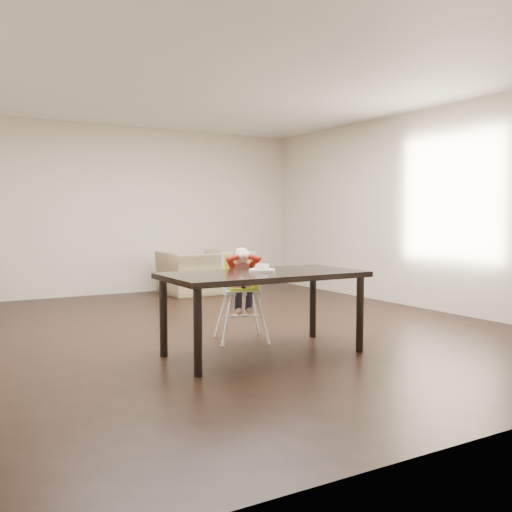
{
  "coord_description": "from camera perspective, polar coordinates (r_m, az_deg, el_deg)",
  "views": [
    {
      "loc": [
        -2.85,
        -5.58,
        1.26
      ],
      "look_at": [
        -0.15,
        -0.93,
        0.88
      ],
      "focal_mm": 40.0,
      "sensor_mm": 36.0,
      "label": 1
    }
  ],
  "objects": [
    {
      "name": "ground",
      "position": [
        6.39,
        -3.07,
        -7.34
      ],
      "size": [
        7.0,
        7.0,
        0.0
      ],
      "primitive_type": "plane",
      "color": "black",
      "rests_on": "ground"
    },
    {
      "name": "room_walls",
      "position": [
        6.29,
        -3.14,
        9.47
      ],
      "size": [
        6.02,
        7.02,
        2.71
      ],
      "color": "beige",
      "rests_on": "ground"
    },
    {
      "name": "dining_table",
      "position": [
        5.16,
        0.76,
        -2.5
      ],
      "size": [
        1.8,
        0.9,
        0.75
      ],
      "color": "black",
      "rests_on": "ground"
    },
    {
      "name": "high_chair",
      "position": [
        5.75,
        -1.52,
        -1.91
      ],
      "size": [
        0.49,
        0.49,
        0.94
      ],
      "rotation": [
        0.0,
        0.0,
        -0.31
      ],
      "color": "white",
      "rests_on": "ground"
    },
    {
      "name": "plate",
      "position": [
        5.2,
        0.65,
        -1.31
      ],
      "size": [
        0.28,
        0.28,
        0.07
      ],
      "rotation": [
        0.0,
        0.0,
        0.21
      ],
      "color": "white",
      "rests_on": "dining_table"
    },
    {
      "name": "armchair",
      "position": [
        9.22,
        -5.96,
        -0.96
      ],
      "size": [
        1.1,
        0.75,
        0.92
      ],
      "primitive_type": "imported",
      "rotation": [
        0.0,
        0.0,
        3.2
      ],
      "color": "#988761",
      "rests_on": "ground"
    }
  ]
}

